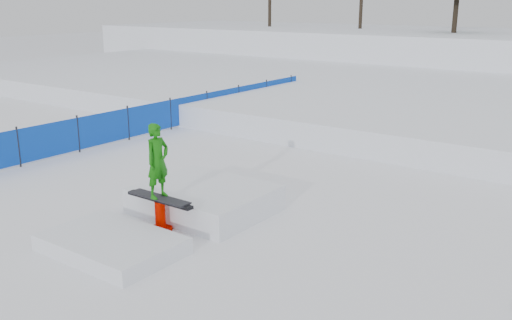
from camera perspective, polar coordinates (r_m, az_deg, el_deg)
The scene contains 4 objects.
ground at distance 11.04m, azimuth -8.32°, elevation -7.36°, with size 120.00×120.00×0.00m, color white.
snow_midrise at distance 24.58m, azimuth 18.76°, elevation 5.73°, with size 50.00×18.00×0.80m, color white.
safety_fence at distance 19.80m, azimuth -8.54°, elevation 4.60°, with size 0.05×16.00×1.10m.
jib_rail_feature at distance 11.52m, azimuth -7.50°, elevation -4.72°, with size 2.60×4.40×2.11m.
Camera 1 is at (7.22, -7.17, 4.29)m, focal length 40.00 mm.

